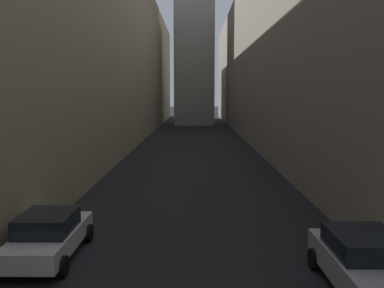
# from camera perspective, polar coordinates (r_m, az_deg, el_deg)

# --- Properties ---
(ground_plane) EXTENTS (264.00, 264.00, 0.00)m
(ground_plane) POSITION_cam_1_polar(r_m,az_deg,el_deg) (41.26, 0.26, -0.25)
(ground_plane) COLOR black
(building_block_left) EXTENTS (10.72, 108.00, 18.25)m
(building_block_left) POSITION_cam_1_polar(r_m,az_deg,el_deg) (44.51, -14.16, 11.83)
(building_block_left) COLOR gray
(building_block_left) RESTS_ON ground
(building_block_right) EXTENTS (14.89, 108.00, 18.03)m
(building_block_right) POSITION_cam_1_polar(r_m,az_deg,el_deg) (45.03, 17.33, 11.53)
(building_block_right) COLOR gray
(building_block_right) RESTS_ON ground
(parked_car_left_third) EXTENTS (1.88, 4.17, 1.44)m
(parked_car_left_third) POSITION_cam_1_polar(r_m,az_deg,el_deg) (13.95, -18.70, -11.51)
(parked_car_left_third) COLOR silver
(parked_car_left_third) RESTS_ON ground
(parked_car_right_third) EXTENTS (2.03, 4.27, 1.50)m
(parked_car_right_third) POSITION_cam_1_polar(r_m,az_deg,el_deg) (11.96, 22.37, -14.56)
(parked_car_right_third) COLOR #B7B7BC
(parked_car_right_third) RESTS_ON ground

